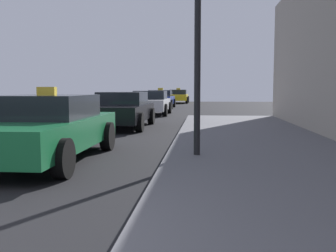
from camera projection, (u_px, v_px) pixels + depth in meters
car_green at (44, 127)px, 7.75m from camera, size 2.02×4.56×1.43m
car_black at (122, 109)px, 14.36m from camera, size 1.96×4.49×1.27m
car_white at (150, 103)px, 21.30m from camera, size 2.05×4.04×1.27m
car_blue at (160, 99)px, 28.54m from camera, size 1.98×4.29×1.43m
car_yellow at (178, 96)px, 38.14m from camera, size 1.97×4.41×1.43m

